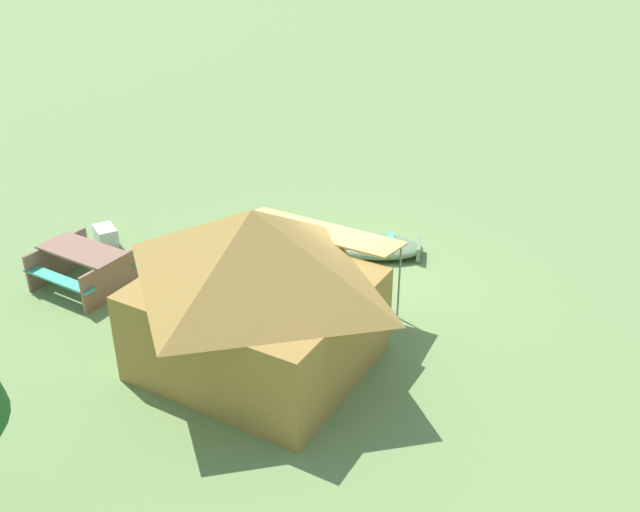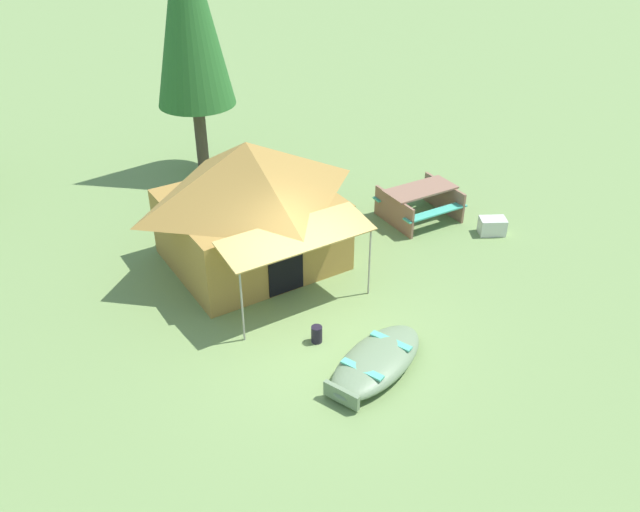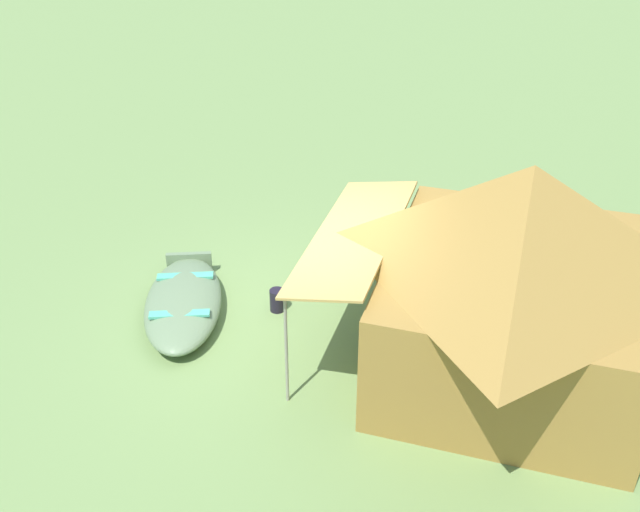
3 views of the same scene
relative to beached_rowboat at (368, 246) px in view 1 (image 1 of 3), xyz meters
name	(u,v)px [view 1 (image 1 of 3)]	position (x,y,z in m)	size (l,w,h in m)	color
ground_plane	(342,288)	(-0.13, 1.51, -0.19)	(80.00, 80.00, 0.00)	#718E50
beached_rowboat	(368,246)	(0.00, 0.00, 0.00)	(2.46, 1.70, 0.36)	#697F5D
canvas_cabin_tent	(256,288)	(0.02, 4.23, 1.21)	(3.64, 4.09, 2.70)	olive
picnic_table	(84,263)	(4.21, 3.65, 0.29)	(1.78, 1.59, 0.78)	#8D644F
cooler_box	(106,236)	(5.10, 2.14, 0.00)	(0.59, 0.39, 0.38)	silver
fuel_can	(362,277)	(-0.40, 1.20, -0.03)	(0.20, 0.20, 0.32)	black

